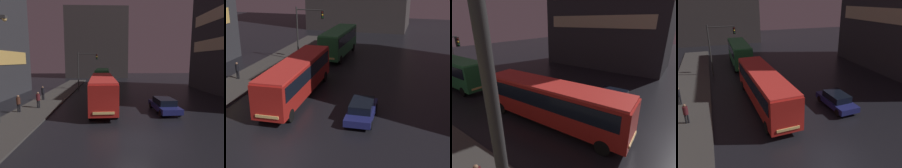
# 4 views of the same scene
# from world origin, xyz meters

# --- Properties ---
(ground_plane) EXTENTS (120.00, 120.00, 0.00)m
(ground_plane) POSITION_xyz_m (0.00, 0.00, 0.00)
(ground_plane) COLOR black
(sidewalk_left) EXTENTS (4.00, 48.00, 0.15)m
(sidewalk_left) POSITION_xyz_m (-9.00, 10.00, 0.07)
(sidewalk_left) COLOR #3D3A38
(sidewalk_left) RESTS_ON ground
(bus_near) EXTENTS (2.94, 12.04, 3.29)m
(bus_near) POSITION_xyz_m (-2.23, 8.71, 2.03)
(bus_near) COLOR #AD1E19
(bus_near) RESTS_ON ground
(bus_far) EXTENTS (2.51, 9.43, 3.44)m
(bus_far) POSITION_xyz_m (-2.52, 22.97, 2.11)
(bus_far) COLOR #236B38
(bus_far) RESTS_ON ground
(car_taxi) EXTENTS (2.09, 4.49, 1.38)m
(car_taxi) POSITION_xyz_m (3.91, 6.14, 0.72)
(car_taxi) COLOR navy
(car_taxi) RESTS_ON ground
(pedestrian_near) EXTENTS (0.46, 0.46, 1.70)m
(pedestrian_near) POSITION_xyz_m (-9.73, 11.29, 1.13)
(pedestrian_near) COLOR black
(pedestrian_near) RESTS_ON sidewalk_left
(pedestrian_mid) EXTENTS (0.42, 0.42, 1.67)m
(pedestrian_mid) POSITION_xyz_m (-8.85, 7.47, 1.15)
(pedestrian_mid) COLOR black
(pedestrian_mid) RESTS_ON sidewalk_left
(traffic_light_main) EXTENTS (3.40, 0.35, 6.47)m
(traffic_light_main) POSITION_xyz_m (-5.41, 19.32, 4.38)
(traffic_light_main) COLOR #2D2D2D
(traffic_light_main) RESTS_ON ground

